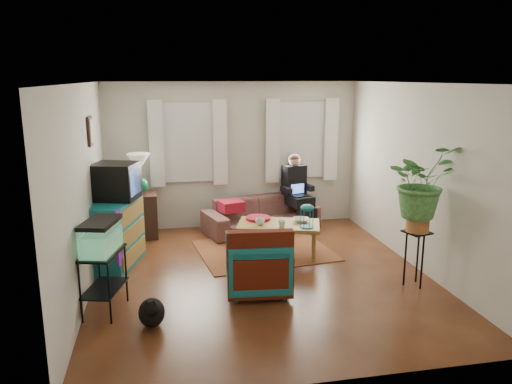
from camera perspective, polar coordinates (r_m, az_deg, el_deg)
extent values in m
cube|color=#4F2B14|center=(6.96, 0.65, -9.60)|extent=(4.50, 5.00, 0.01)
cube|color=white|center=(6.42, 0.71, 12.35)|extent=(4.50, 5.00, 0.01)
cube|color=silver|center=(8.99, -2.59, 4.21)|extent=(4.50, 0.01, 2.60)
cube|color=silver|center=(4.24, 7.64, -6.05)|extent=(4.50, 0.01, 2.60)
cube|color=silver|center=(6.50, -19.13, 0.07)|extent=(0.01, 5.00, 2.60)
cube|color=silver|center=(7.35, 18.11, 1.59)|extent=(0.01, 5.00, 2.60)
cube|color=white|center=(8.85, -7.74, 5.60)|extent=(1.08, 0.04, 1.38)
cube|color=white|center=(9.20, 5.17, 5.94)|extent=(1.08, 0.04, 1.38)
cube|color=white|center=(8.77, -7.71, 5.53)|extent=(1.36, 0.06, 1.50)
cube|color=white|center=(9.12, 5.31, 5.88)|extent=(1.36, 0.06, 1.50)
cube|color=#3D2616|center=(7.23, -18.35, 6.60)|extent=(0.04, 0.32, 0.40)
cube|color=brown|center=(7.91, 0.93, -6.70)|extent=(2.18, 1.84, 0.01)
imported|color=brown|center=(8.81, 0.61, -1.98)|extent=(2.16, 1.31, 0.79)
cube|color=#422918|center=(8.71, -12.95, -2.61)|extent=(0.54, 0.54, 0.76)
cube|color=#126070|center=(7.47, -15.86, -4.55)|extent=(0.82, 1.18, 0.97)
cube|color=black|center=(7.37, -15.76, 1.20)|extent=(0.72, 0.68, 0.52)
cube|color=black|center=(6.10, -16.97, -9.82)|extent=(0.52, 0.73, 0.73)
cube|color=#7FD899|center=(5.91, -17.32, -4.82)|extent=(0.47, 0.66, 0.39)
ellipsoid|color=black|center=(5.73, -11.85, -13.02)|extent=(0.30, 0.45, 0.38)
imported|color=#136173|center=(6.37, 0.20, -7.94)|extent=(0.84, 0.80, 0.80)
cube|color=#9E0A0A|center=(6.02, 0.51, -7.50)|extent=(0.81, 0.26, 0.66)
cube|color=brown|center=(7.67, 2.61, -5.39)|extent=(1.36, 1.00, 0.51)
imported|color=white|center=(7.50, 0.45, -3.37)|extent=(0.17, 0.17, 0.11)
imported|color=beige|center=(7.39, 2.97, -3.65)|extent=(0.14, 0.14, 0.10)
imported|color=white|center=(7.69, 5.16, -3.20)|extent=(0.30, 0.30, 0.06)
cylinder|color=#B21414|center=(7.78, 0.24, -3.01)|extent=(0.47, 0.47, 0.04)
cube|color=black|center=(6.86, 17.71, -7.26)|extent=(0.39, 0.39, 0.74)
imported|color=#599947|center=(6.61, 18.23, -0.06)|extent=(1.02, 0.94, 0.94)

